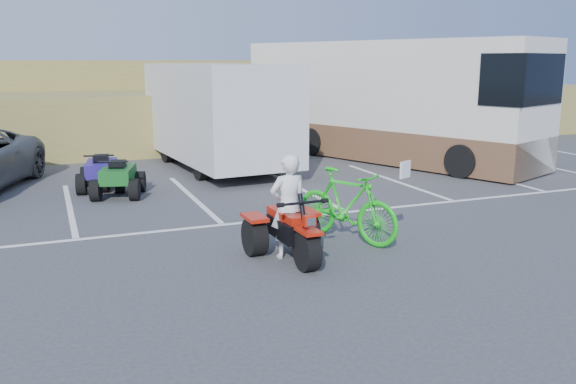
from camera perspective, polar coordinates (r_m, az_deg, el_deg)
name	(u,v)px	position (r m, az deg, el deg)	size (l,w,h in m)	color
ground	(265,262)	(9.68, -2.20, -6.59)	(100.00, 100.00, 0.00)	#3B3B3E
parking_stripes	(240,203)	(13.66, -4.51, -0.99)	(28.00, 5.16, 0.01)	white
grass_embankment	(129,105)	(24.37, -14.66, 7.87)	(40.00, 8.50, 3.10)	olive
red_trike_atv	(292,260)	(9.81, 0.38, -6.34)	(1.23, 1.64, 1.06)	#B21A0A
rider	(288,206)	(9.71, 0.03, -1.35)	(0.62, 0.40, 1.69)	white
green_dirt_bike	(346,205)	(10.71, 5.46, -1.23)	(0.60, 2.13, 1.28)	#14BF19
cargo_trailer	(217,112)	(18.02, -6.64, 7.43)	(3.13, 6.66, 3.01)	silver
rv_motorhome	(385,109)	(19.91, 9.04, 7.67)	(6.23, 10.35, 3.64)	silver
quad_atv_blue	(103,190)	(15.65, -16.92, 0.20)	(1.10, 1.47, 0.96)	navy
quad_atv_green	(119,196)	(14.81, -15.49, -0.38)	(1.07, 1.43, 0.94)	#145A1C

